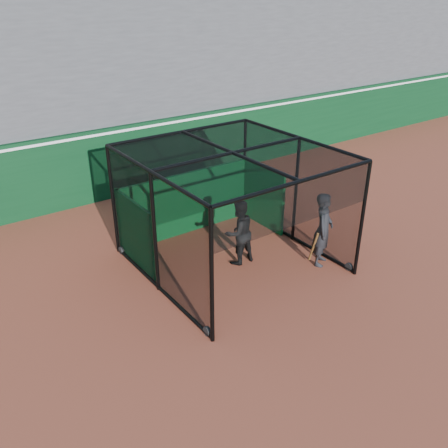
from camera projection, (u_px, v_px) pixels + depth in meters
ground at (266, 313)px, 10.89m from camera, size 120.00×120.00×0.00m
outfield_wall at (110, 161)px, 16.50m from camera, size 50.00×0.50×2.50m
grandstand at (60, 54)px, 17.83m from camera, size 50.00×7.85×8.95m
batting_cage at (232, 210)px, 12.24m from camera, size 4.59×4.81×3.09m
batter at (239, 232)px, 12.53m from camera, size 0.88×0.69×1.80m
on_deck_player at (323, 229)px, 12.43m from camera, size 0.89×0.82×2.03m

